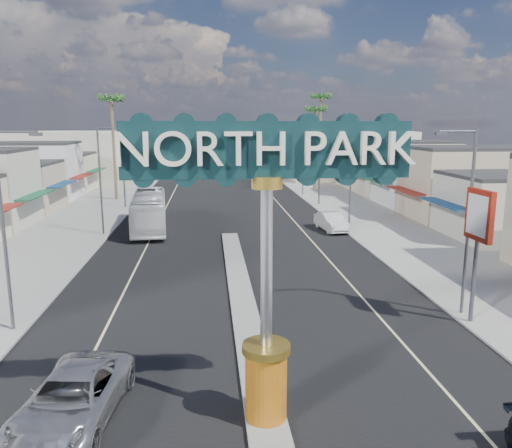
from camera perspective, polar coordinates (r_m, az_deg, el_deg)
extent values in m
plane|color=gray|center=(43.17, -3.11, -0.99)|extent=(160.00, 160.00, 0.00)
cube|color=black|center=(43.17, -3.11, -0.99)|extent=(20.00, 120.00, 0.01)
cube|color=gray|center=(27.74, -1.72, -7.89)|extent=(1.30, 30.00, 0.16)
cube|color=gray|center=(44.86, -21.28, -1.21)|extent=(8.00, 120.00, 0.12)
cube|color=gray|center=(45.88, 14.64, -0.54)|extent=(8.00, 120.00, 0.12)
cube|color=#B7B29E|center=(61.13, 19.49, 4.87)|extent=(12.00, 42.00, 6.00)
cube|color=#B7B29E|center=(89.63, -18.70, 7.43)|extent=(20.00, 20.00, 8.00)
cube|color=beige|center=(90.44, 9.83, 7.89)|extent=(20.00, 20.00, 8.00)
cylinder|color=#B1560D|center=(16.31, 1.15, -17.88)|extent=(1.30, 1.30, 2.20)
cylinder|color=gold|center=(15.75, 1.17, -13.99)|extent=(1.50, 1.50, 0.25)
cylinder|color=#B7B7BC|center=(14.85, 1.21, -5.15)|extent=(0.36, 0.36, 4.80)
cylinder|color=gold|center=(14.33, 1.25, 4.77)|extent=(0.90, 0.90, 0.35)
cube|color=#0D282A|center=(14.25, 1.27, 8.47)|extent=(8.20, 0.50, 1.60)
cylinder|color=#47474C|center=(57.25, -14.84, 4.74)|extent=(0.18, 0.18, 6.00)
cylinder|color=#47474C|center=(56.65, -12.48, 7.73)|extent=(5.00, 0.12, 0.12)
cube|color=black|center=(56.48, -10.42, 7.30)|extent=(0.32, 0.32, 1.00)
sphere|color=red|center=(56.28, -10.45, 7.61)|extent=(0.22, 0.22, 0.22)
cylinder|color=#47474C|center=(57.88, 7.26, 5.10)|extent=(0.18, 0.18, 6.00)
cylinder|color=#47474C|center=(57.15, 4.86, 7.99)|extent=(5.00, 0.12, 0.12)
cube|color=black|center=(56.86, 2.85, 7.49)|extent=(0.32, 0.32, 1.00)
sphere|color=red|center=(56.66, 2.88, 7.80)|extent=(0.22, 0.22, 0.22)
cylinder|color=#47474C|center=(24.34, -26.87, -1.08)|extent=(0.16, 0.16, 9.00)
cylinder|color=#47474C|center=(23.56, -25.77, 9.46)|extent=(1.80, 0.10, 0.10)
cube|color=#47474C|center=(23.30, -23.88, 9.36)|extent=(0.50, 0.22, 0.15)
cylinder|color=#47474C|center=(43.34, -17.36, 4.59)|extent=(0.16, 0.16, 9.00)
cylinder|color=#47474C|center=(42.90, -16.52, 10.47)|extent=(1.80, 0.10, 0.10)
cube|color=#47474C|center=(42.76, -15.44, 10.39)|extent=(0.50, 0.22, 0.15)
cylinder|color=#47474C|center=(64.93, -13.43, 6.88)|extent=(0.16, 0.16, 9.00)
cylinder|color=#47474C|center=(64.64, -12.81, 10.80)|extent=(1.80, 0.10, 0.10)
cube|color=#47474C|center=(64.55, -12.09, 10.74)|extent=(0.50, 0.22, 0.15)
cylinder|color=#47474C|center=(25.74, 23.12, -0.14)|extent=(0.16, 0.16, 9.00)
cylinder|color=#47474C|center=(24.88, 22.06, 9.79)|extent=(1.80, 0.10, 0.10)
cube|color=#47474C|center=(24.53, 20.36, 9.67)|extent=(0.50, 0.22, 0.15)
cylinder|color=#47474C|center=(44.14, 10.77, 5.02)|extent=(0.16, 0.16, 9.00)
cylinder|color=#47474C|center=(43.64, 9.83, 10.77)|extent=(1.80, 0.10, 0.10)
cube|color=#47474C|center=(43.44, 8.79, 10.67)|extent=(0.50, 0.22, 0.15)
cylinder|color=#47474C|center=(65.47, 5.42, 7.18)|extent=(0.16, 0.16, 9.00)
cylinder|color=#47474C|center=(65.14, 4.70, 11.04)|extent=(1.80, 0.10, 0.10)
cube|color=#47474C|center=(65.00, 3.99, 10.96)|extent=(0.50, 0.22, 0.15)
cylinder|color=brown|center=(63.25, -15.92, 8.01)|extent=(0.36, 0.36, 12.00)
cylinder|color=brown|center=(69.80, 6.77, 8.23)|extent=(0.36, 0.36, 11.00)
cylinder|color=brown|center=(76.04, 7.32, 9.22)|extent=(0.36, 0.36, 13.00)
imported|color=#A9A8AD|center=(17.50, -20.23, -18.19)|extent=(3.34, 6.02, 1.59)
imported|color=silver|center=(44.30, 8.59, 0.26)|extent=(2.26, 4.98, 1.58)
imported|color=silver|center=(45.26, -12.10, 1.48)|extent=(3.79, 12.06, 3.30)
cylinder|color=#47474C|center=(25.37, 23.61, -6.01)|extent=(0.19, 0.19, 3.90)
cube|color=maroon|center=(24.67, 24.19, 0.92)|extent=(0.32, 1.96, 2.34)
cube|color=white|center=(24.60, 23.92, 0.92)|extent=(0.08, 1.56, 1.85)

